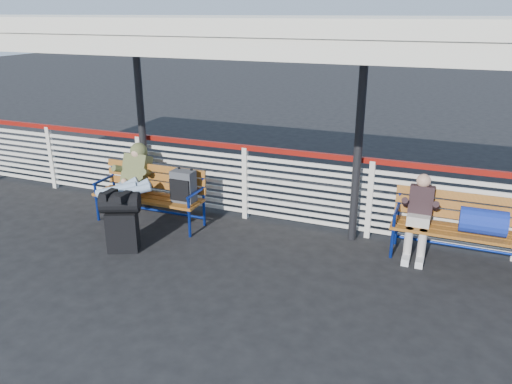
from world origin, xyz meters
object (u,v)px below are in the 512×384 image
at_px(bench_left, 162,188).
at_px(bench_right, 472,222).
at_px(luggage_stack, 121,219).
at_px(companion_person, 419,215).
at_px(traveler_man, 129,185).

distance_m(bench_left, bench_right, 4.53).
bearing_deg(luggage_stack, bench_left, 64.13).
height_order(bench_left, companion_person, companion_person).
bearing_deg(bench_left, luggage_stack, -91.76).
bearing_deg(traveler_man, bench_left, 42.17).
bearing_deg(bench_left, traveler_man, -137.83).
xyz_separation_m(luggage_stack, bench_right, (4.54, 1.45, 0.11)).
bearing_deg(traveler_man, luggage_stack, -63.30).
bearing_deg(luggage_stack, bench_right, -6.37).
distance_m(bench_left, companion_person, 3.85).
height_order(bench_right, traveler_man, traveler_man).
height_order(luggage_stack, bench_left, bench_left).
relative_size(luggage_stack, bench_left, 0.49).
relative_size(bench_left, companion_person, 1.57).
relative_size(bench_left, traveler_man, 1.10).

